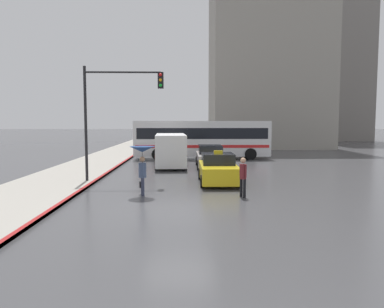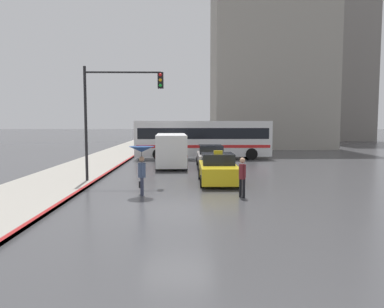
{
  "view_description": "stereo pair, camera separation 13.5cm",
  "coord_description": "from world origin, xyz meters",
  "px_view_note": "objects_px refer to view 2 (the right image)",
  "views": [
    {
      "loc": [
        0.16,
        -13.16,
        3.1
      ],
      "look_at": [
        0.56,
        6.65,
        1.4
      ],
      "focal_mm": 35.0,
      "sensor_mm": 36.0,
      "label": 1
    },
    {
      "loc": [
        0.29,
        -13.16,
        3.1
      ],
      "look_at": [
        0.56,
        6.65,
        1.4
      ],
      "focal_mm": 35.0,
      "sensor_mm": 36.0,
      "label": 2
    }
  ],
  "objects_px": {
    "pedestrian_man": "(242,174)",
    "traffic_light": "(116,102)",
    "taxi": "(218,169)",
    "ambulance_van": "(171,149)",
    "sedan_red": "(211,157)",
    "pedestrian_with_umbrella": "(142,156)",
    "city_bus": "(203,138)"
  },
  "relations": [
    {
      "from": "pedestrian_man",
      "to": "traffic_light",
      "type": "height_order",
      "value": "traffic_light"
    },
    {
      "from": "taxi",
      "to": "ambulance_van",
      "type": "distance_m",
      "value": 7.58
    },
    {
      "from": "ambulance_van",
      "to": "pedestrian_man",
      "type": "distance_m",
      "value": 11.28
    },
    {
      "from": "sedan_red",
      "to": "traffic_light",
      "type": "distance_m",
      "value": 9.04
    },
    {
      "from": "pedestrian_with_umbrella",
      "to": "taxi",
      "type": "bearing_deg",
      "value": -60.36
    },
    {
      "from": "pedestrian_man",
      "to": "traffic_light",
      "type": "relative_size",
      "value": 0.28
    },
    {
      "from": "ambulance_van",
      "to": "city_bus",
      "type": "distance_m",
      "value": 6.11
    },
    {
      "from": "city_bus",
      "to": "traffic_light",
      "type": "distance_m",
      "value": 13.65
    },
    {
      "from": "taxi",
      "to": "sedan_red",
      "type": "bearing_deg",
      "value": -90.55
    },
    {
      "from": "taxi",
      "to": "pedestrian_with_umbrella",
      "type": "height_order",
      "value": "pedestrian_with_umbrella"
    },
    {
      "from": "sedan_red",
      "to": "traffic_light",
      "type": "relative_size",
      "value": 0.81
    },
    {
      "from": "pedestrian_man",
      "to": "taxi",
      "type": "bearing_deg",
      "value": 161.26
    },
    {
      "from": "city_bus",
      "to": "pedestrian_with_umbrella",
      "type": "height_order",
      "value": "city_bus"
    },
    {
      "from": "sedan_red",
      "to": "traffic_light",
      "type": "height_order",
      "value": "traffic_light"
    },
    {
      "from": "ambulance_van",
      "to": "taxi",
      "type": "bearing_deg",
      "value": 108.05
    },
    {
      "from": "taxi",
      "to": "traffic_light",
      "type": "bearing_deg",
      "value": -1.51
    },
    {
      "from": "ambulance_van",
      "to": "traffic_light",
      "type": "height_order",
      "value": "traffic_light"
    },
    {
      "from": "pedestrian_with_umbrella",
      "to": "traffic_light",
      "type": "relative_size",
      "value": 0.35
    },
    {
      "from": "sedan_red",
      "to": "pedestrian_with_umbrella",
      "type": "distance_m",
      "value": 10.57
    },
    {
      "from": "taxi",
      "to": "traffic_light",
      "type": "relative_size",
      "value": 0.71
    },
    {
      "from": "sedan_red",
      "to": "pedestrian_with_umbrella",
      "type": "height_order",
      "value": "pedestrian_with_umbrella"
    },
    {
      "from": "city_bus",
      "to": "pedestrian_man",
      "type": "relative_size",
      "value": 6.84
    },
    {
      "from": "city_bus",
      "to": "traffic_light",
      "type": "height_order",
      "value": "traffic_light"
    },
    {
      "from": "pedestrian_man",
      "to": "sedan_red",
      "type": "bearing_deg",
      "value": 154.09
    },
    {
      "from": "pedestrian_man",
      "to": "traffic_light",
      "type": "xyz_separation_m",
      "value": [
        -5.82,
        3.83,
        3.15
      ]
    },
    {
      "from": "city_bus",
      "to": "traffic_light",
      "type": "bearing_deg",
      "value": -22.06
    },
    {
      "from": "pedestrian_man",
      "to": "traffic_light",
      "type": "bearing_deg",
      "value": -152.7
    },
    {
      "from": "city_bus",
      "to": "pedestrian_with_umbrella",
      "type": "bearing_deg",
      "value": -12.28
    },
    {
      "from": "ambulance_van",
      "to": "pedestrian_with_umbrella",
      "type": "relative_size",
      "value": 2.7
    },
    {
      "from": "taxi",
      "to": "pedestrian_man",
      "type": "distance_m",
      "value": 3.77
    },
    {
      "from": "traffic_light",
      "to": "pedestrian_with_umbrella",
      "type": "bearing_deg",
      "value": -63.83
    },
    {
      "from": "taxi",
      "to": "pedestrian_man",
      "type": "bearing_deg",
      "value": 100.63
    }
  ]
}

